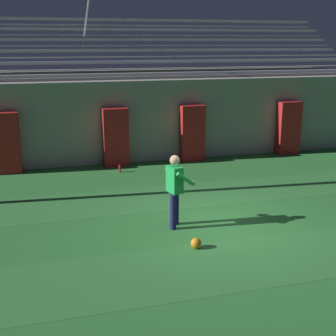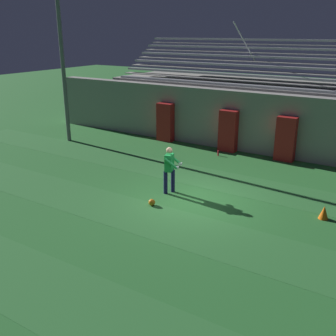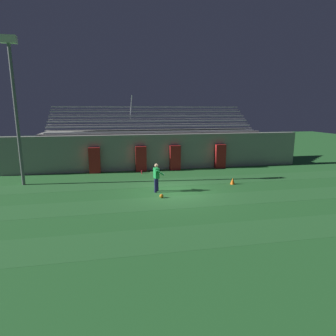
# 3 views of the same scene
# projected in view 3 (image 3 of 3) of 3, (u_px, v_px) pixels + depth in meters

# --- Properties ---
(ground_plane) EXTENTS (80.00, 80.00, 0.00)m
(ground_plane) POSITION_uv_depth(u_px,v_px,m) (174.00, 191.00, 16.46)
(ground_plane) COLOR #2D7533
(turf_stripe_near) EXTENTS (28.00, 2.05, 0.01)m
(turf_stripe_near) POSITION_uv_depth(u_px,v_px,m) (207.00, 235.00, 10.69)
(turf_stripe_near) COLOR #337A38
(turf_stripe_near) RESTS_ON ground
(turf_stripe_mid) EXTENTS (28.00, 2.05, 0.01)m
(turf_stripe_mid) POSITION_uv_depth(u_px,v_px,m) (182.00, 202.00, 14.63)
(turf_stripe_mid) COLOR #337A38
(turf_stripe_mid) RESTS_ON ground
(turf_stripe_far) EXTENTS (28.00, 2.05, 0.01)m
(turf_stripe_far) POSITION_uv_depth(u_px,v_px,m) (167.00, 182.00, 18.56)
(turf_stripe_far) COLOR #337A38
(turf_stripe_far) RESTS_ON ground
(back_wall) EXTENTS (24.00, 0.60, 2.80)m
(back_wall) POSITION_uv_depth(u_px,v_px,m) (157.00, 152.00, 22.42)
(back_wall) COLOR #999691
(back_wall) RESTS_ON ground
(padding_pillar_gate_left) EXTENTS (0.84, 0.44, 1.95)m
(padding_pillar_gate_left) POSITION_uv_depth(u_px,v_px,m) (141.00, 159.00, 21.73)
(padding_pillar_gate_left) COLOR #B21E1E
(padding_pillar_gate_left) RESTS_ON ground
(padding_pillar_gate_right) EXTENTS (0.84, 0.44, 1.95)m
(padding_pillar_gate_right) POSITION_uv_depth(u_px,v_px,m) (175.00, 158.00, 22.23)
(padding_pillar_gate_right) COLOR #B21E1E
(padding_pillar_gate_right) RESTS_ON ground
(padding_pillar_far_left) EXTENTS (0.84, 0.44, 1.95)m
(padding_pillar_far_left) POSITION_uv_depth(u_px,v_px,m) (95.00, 160.00, 21.08)
(padding_pillar_far_left) COLOR #B21E1E
(padding_pillar_far_left) RESTS_ON ground
(padding_pillar_far_right) EXTENTS (0.84, 0.44, 1.95)m
(padding_pillar_far_right) POSITION_uv_depth(u_px,v_px,m) (220.00, 156.00, 22.93)
(padding_pillar_far_right) COLOR #B21E1E
(padding_pillar_far_right) RESTS_ON ground
(bleacher_stand) EXTENTS (18.00, 4.75, 5.83)m
(bleacher_stand) POSITION_uv_depth(u_px,v_px,m) (152.00, 146.00, 24.99)
(bleacher_stand) COLOR #999691
(bleacher_stand) RESTS_ON ground
(floodlight_pole) EXTENTS (0.90, 0.36, 8.92)m
(floodlight_pole) POSITION_uv_depth(u_px,v_px,m) (14.00, 95.00, 16.83)
(floodlight_pole) COLOR slate
(floodlight_pole) RESTS_ON ground
(goalkeeper) EXTENTS (0.61, 0.67, 1.67)m
(goalkeeper) POSITION_uv_depth(u_px,v_px,m) (157.00, 176.00, 16.24)
(goalkeeper) COLOR #19194C
(goalkeeper) RESTS_ON ground
(soccer_ball) EXTENTS (0.22, 0.22, 0.22)m
(soccer_ball) POSITION_uv_depth(u_px,v_px,m) (162.00, 196.00, 15.24)
(soccer_ball) COLOR orange
(soccer_ball) RESTS_ON ground
(traffic_cone) EXTENTS (0.30, 0.30, 0.42)m
(traffic_cone) POSITION_uv_depth(u_px,v_px,m) (233.00, 181.00, 18.04)
(traffic_cone) COLOR orange
(traffic_cone) RESTS_ON ground
(water_bottle) EXTENTS (0.07, 0.07, 0.24)m
(water_bottle) POSITION_uv_depth(u_px,v_px,m) (142.00, 172.00, 21.02)
(water_bottle) COLOR red
(water_bottle) RESTS_ON ground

